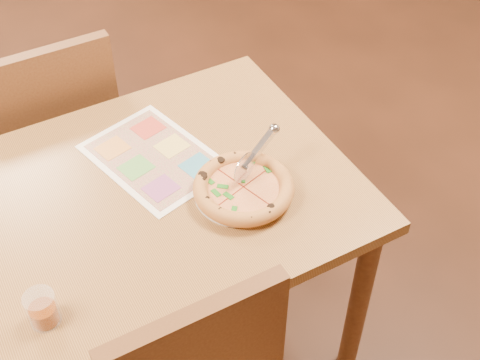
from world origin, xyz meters
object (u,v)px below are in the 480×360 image
dining_table (115,228)px  pizza_cutter (254,155)px  plate (240,192)px  pizza (244,188)px  glass_tumbler (43,310)px  menu (154,157)px  chair_far (52,122)px

dining_table → pizza_cutter: bearing=-13.8°
plate → pizza: 0.02m
glass_tumbler → menu: glass_tumbler is taller
pizza → menu: pizza is taller
glass_tumbler → plate: bearing=13.2°
pizza → pizza_cutter: pizza_cutter is taller
pizza → glass_tumbler: size_ratio=3.05×
plate → pizza: (0.01, -0.01, 0.02)m
plate → menu: 0.28m
chair_far → pizza_cutter: 0.83m
dining_table → glass_tumbler: bearing=-134.9°
dining_table → pizza_cutter: 0.43m
pizza_cutter → menu: pizza_cutter is taller
plate → glass_tumbler: size_ratio=2.79×
plate → pizza_cutter: pizza_cutter is taller
chair_far → glass_tumbler: 0.91m
plate → menu: (-0.14, 0.24, -0.00)m
plate → glass_tumbler: (-0.57, -0.13, 0.03)m
chair_far → plate: 0.81m
menu → dining_table: bearing=-146.1°
pizza_cutter → dining_table: bearing=143.4°
pizza → glass_tumbler: bearing=-167.8°
glass_tumbler → chair_far: bearing=73.5°
pizza → pizza_cutter: (0.05, 0.04, 0.06)m
chair_far → menu: size_ratio=1.22×
plate → pizza: size_ratio=0.91×
pizza_cutter → menu: 0.30m
plate → pizza_cutter: bearing=25.2°
chair_far → pizza_cutter: chair_far is taller
plate → pizza_cutter: (0.06, 0.03, 0.08)m
dining_table → menu: 0.23m
dining_table → plate: 0.35m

